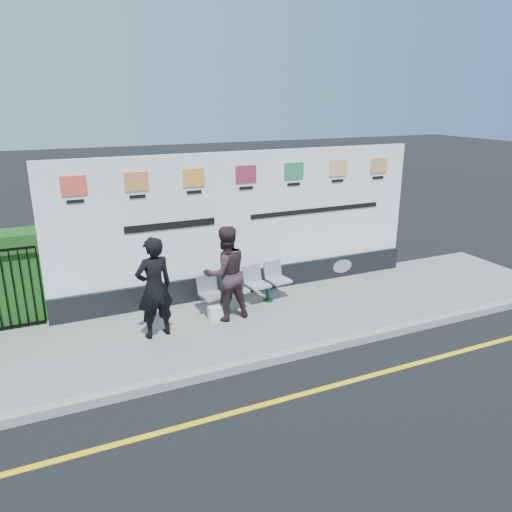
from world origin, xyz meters
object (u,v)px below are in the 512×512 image
Objects in this scene: bench at (247,296)px; woman_right at (226,273)px; billboard at (245,233)px; woman_left at (154,288)px.

bench is 0.96m from woman_right.
billboard is 1.38m from bench.
billboard is 4.07× the size of bench.
woman_right is (-0.58, -0.34, 0.69)m from bench.
bench is 1.09× the size of woman_right.
woman_left reaches higher than woman_right.
woman_right is (1.39, 0.20, -0.00)m from woman_left.
woman_left is (-1.97, -0.54, 0.70)m from bench.
bench is at bearing -110.88° from billboard.
bench is at bearing -175.25° from woman_left.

